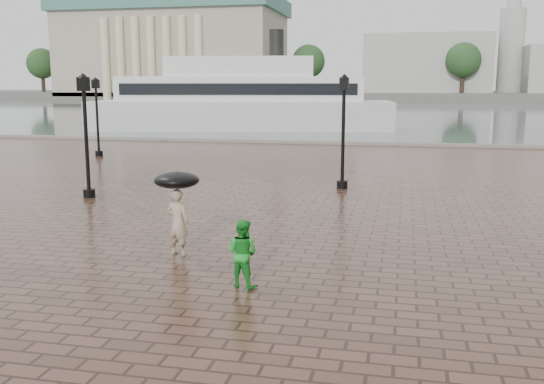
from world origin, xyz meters
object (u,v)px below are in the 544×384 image
at_px(street_lamps, 167,125).
at_px(ferry_near, 241,100).
at_px(adult_pedestrian, 178,222).
at_px(child_pedestrian, 242,253).

relative_size(street_lamps, ferry_near, 0.55).
bearing_deg(street_lamps, adult_pedestrian, -67.02).
height_order(street_lamps, adult_pedestrian, street_lamps).
xyz_separation_m(street_lamps, adult_pedestrian, (5.05, -11.91, -1.50)).
height_order(adult_pedestrian, ferry_near, ferry_near).
relative_size(adult_pedestrian, child_pedestrian, 1.16).
relative_size(street_lamps, child_pedestrian, 10.83).
height_order(street_lamps, child_pedestrian, street_lamps).
bearing_deg(ferry_near, street_lamps, -91.04).
bearing_deg(adult_pedestrian, street_lamps, -53.92).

